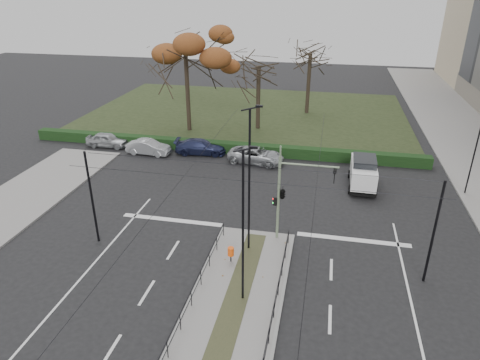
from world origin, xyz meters
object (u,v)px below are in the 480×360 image
object	(u,v)px
traffic_light	(284,192)
white_van	(363,172)
streetlamp_sidewalk	(477,145)
parked_car_third	(201,147)
litter_bin	(231,252)
parked_car_second	(149,147)
parked_car_first	(107,140)
parked_car_fourth	(256,155)
rust_tree	(185,47)
bare_tree_center	(310,58)
streetlamp_median_near	(243,227)
streetlamp_median_far	(250,181)
bare_tree_near	(259,71)

from	to	relation	value
traffic_light	white_van	size ratio (longest dim) A/B	1.20
streetlamp_sidewalk	parked_car_third	bearing A→B (deg)	169.49
litter_bin	parked_car_second	size ratio (longest dim) A/B	0.23
parked_car_second	white_van	xyz separation A→B (m)	(19.25, -3.13, 0.58)
litter_bin	white_van	distance (m)	14.44
parked_car_first	parked_car_fourth	distance (m)	15.00
rust_tree	bare_tree_center	distance (m)	15.43
parked_car_second	white_van	size ratio (longest dim) A/B	0.90
parked_car_third	streetlamp_sidewalk	bearing A→B (deg)	-106.68
bare_tree_center	parked_car_second	bearing A→B (deg)	-128.85
streetlamp_median_near	bare_tree_center	size ratio (longest dim) A/B	0.87
white_van	rust_tree	world-z (taller)	rust_tree
traffic_light	bare_tree_center	world-z (taller)	bare_tree_center
streetlamp_median_near	rust_tree	distance (m)	28.30
parked_car_second	bare_tree_center	bearing A→B (deg)	-36.21
streetlamp_sidewalk	traffic_light	bearing A→B (deg)	-144.75
bare_tree_center	rust_tree	bearing A→B (deg)	-142.02
streetlamp_median_far	parked_car_second	distance (m)	18.72
bare_tree_near	streetlamp_median_near	bearing A→B (deg)	-81.84
litter_bin	streetlamp_sidewalk	world-z (taller)	streetlamp_sidewalk
white_van	streetlamp_sidewalk	bearing A→B (deg)	0.99
traffic_light	parked_car_third	distance (m)	16.36
bare_tree_near	traffic_light	bearing A→B (deg)	-76.43
traffic_light	parked_car_third	size ratio (longest dim) A/B	1.15
parked_car_second	white_van	distance (m)	19.51
parked_car_third	white_van	world-z (taller)	white_van
streetlamp_median_near	litter_bin	bearing A→B (deg)	114.14
rust_tree	bare_tree_center	bearing A→B (deg)	37.98
streetlamp_median_far	litter_bin	bearing A→B (deg)	-115.71
parked_car_fourth	bare_tree_near	distance (m)	11.25
streetlamp_sidewalk	parked_car_second	world-z (taller)	streetlamp_sidewalk
litter_bin	parked_car_third	world-z (taller)	parked_car_third
white_van	parked_car_fourth	bearing A→B (deg)	160.79
streetlamp_sidewalk	parked_car_third	xyz separation A→B (m)	(-22.15, 4.11, -3.31)
traffic_light	litter_bin	distance (m)	4.76
litter_bin	rust_tree	distance (m)	26.02
streetlamp_median_far	rust_tree	bearing A→B (deg)	116.64
streetlamp_sidewalk	white_van	bearing A→B (deg)	-179.01
parked_car_first	parked_car_fourth	world-z (taller)	parked_car_first
traffic_light	parked_car_third	xyz separation A→B (m)	(-9.24, 13.24, -2.64)
streetlamp_median_near	parked_car_first	size ratio (longest dim) A/B	2.01
traffic_light	parked_car_second	distance (m)	18.69
white_van	rust_tree	bearing A→B (deg)	149.06
rust_tree	parked_car_fourth	bearing A→B (deg)	-40.75
white_van	rust_tree	xyz separation A→B (m)	(-17.70, 10.61, 7.52)
bare_tree_near	streetlamp_sidewalk	bearing A→B (deg)	-34.82
streetlamp_median_far	parked_car_fourth	world-z (taller)	streetlamp_median_far
streetlamp_median_far	parked_car_second	size ratio (longest dim) A/B	2.13
parked_car_first	parked_car_third	xyz separation A→B (m)	(9.49, 0.06, -0.01)
litter_bin	streetlamp_median_near	size ratio (longest dim) A/B	0.11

